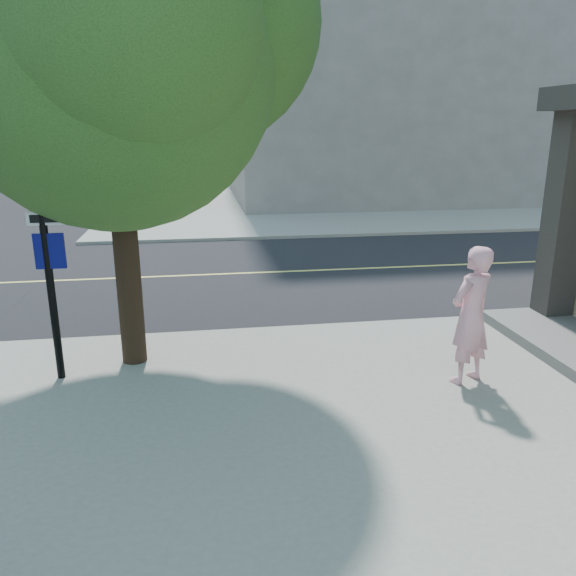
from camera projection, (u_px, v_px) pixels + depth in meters
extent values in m
plane|color=black|center=(32.00, 346.00, 9.92)|extent=(140.00, 140.00, 0.00)
cube|color=black|center=(81.00, 280.00, 14.19)|extent=(140.00, 9.00, 0.01)
cube|color=gray|center=(381.00, 193.00, 32.34)|extent=(29.00, 25.00, 0.12)
cube|color=#35302B|center=(564.00, 213.00, 10.30)|extent=(0.55, 0.55, 4.20)
cube|color=slate|center=(393.00, 64.00, 30.93)|extent=(18.00, 16.00, 14.00)
imported|color=pink|center=(471.00, 315.00, 8.02)|extent=(0.88, 0.76, 2.04)
cylinder|color=black|center=(126.00, 243.00, 8.49)|extent=(0.38, 0.38, 3.85)
sphere|color=#335D22|center=(111.00, 63.00, 7.78)|extent=(4.70, 4.70, 4.70)
sphere|color=#335D22|center=(201.00, 23.00, 8.40)|extent=(3.63, 3.63, 3.63)
sphere|color=#335D22|center=(39.00, 5.00, 8.19)|extent=(3.42, 3.42, 3.42)
sphere|color=#335D22|center=(131.00, 23.00, 6.64)|extent=(3.21, 3.21, 3.21)
cylinder|color=black|center=(46.00, 251.00, 7.87)|extent=(0.11, 0.11, 3.89)
cube|color=white|center=(46.00, 218.00, 7.73)|extent=(0.51, 0.04, 0.19)
cube|color=#0B0C60|center=(50.00, 251.00, 7.86)|extent=(0.42, 0.04, 0.51)
imported|color=black|center=(36.00, 164.00, 7.54)|extent=(0.15, 0.19, 0.93)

